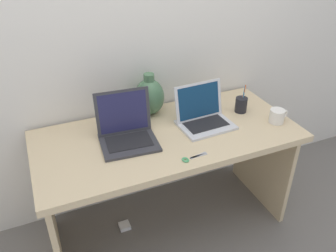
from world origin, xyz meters
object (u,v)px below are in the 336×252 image
at_px(coffee_mug, 277,116).
at_px(pen_cup, 241,104).
at_px(scissors, 190,158).
at_px(power_brick, 125,226).
at_px(laptop_right, 202,114).
at_px(laptop_left, 126,128).
at_px(green_vase, 149,96).

relative_size(coffee_mug, pen_cup, 0.70).
relative_size(scissors, power_brick, 2.11).
bearing_deg(laptop_right, pen_cup, 5.59).
bearing_deg(coffee_mug, scissors, -168.65).
relative_size(coffee_mug, scissors, 0.85).
bearing_deg(laptop_left, laptop_right, -1.15).
xyz_separation_m(laptop_left, scissors, (0.24, -0.31, -0.07)).
relative_size(laptop_right, power_brick, 4.57).
bearing_deg(laptop_right, coffee_mug, -21.88).
bearing_deg(pen_cup, laptop_right, -174.41).
bearing_deg(coffee_mug, laptop_left, 168.70).
bearing_deg(scissors, power_brick, 130.74).
bearing_deg(coffee_mug, power_brick, 167.20).
bearing_deg(green_vase, laptop_left, -134.58).
relative_size(laptop_right, pen_cup, 1.78).
bearing_deg(pen_cup, scissors, -147.78).
xyz_separation_m(green_vase, power_brick, (-0.27, -0.19, -0.83)).
bearing_deg(scissors, pen_cup, 32.22).
distance_m(green_vase, coffee_mug, 0.78).
distance_m(coffee_mug, power_brick, 1.22).
distance_m(laptop_left, scissors, 0.40).
relative_size(pen_cup, power_brick, 2.57).
bearing_deg(coffee_mug, green_vase, 148.78).
relative_size(green_vase, power_brick, 3.79).
height_order(laptop_left, laptop_right, laptop_left).
bearing_deg(laptop_left, coffee_mug, -11.30).
relative_size(laptop_left, coffee_mug, 2.58).
bearing_deg(coffee_mug, pen_cup, 122.87).
relative_size(laptop_right, green_vase, 1.21).
distance_m(green_vase, scissors, 0.54).
xyz_separation_m(coffee_mug, pen_cup, (-0.13, 0.20, 0.01)).
bearing_deg(laptop_left, scissors, -51.53).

